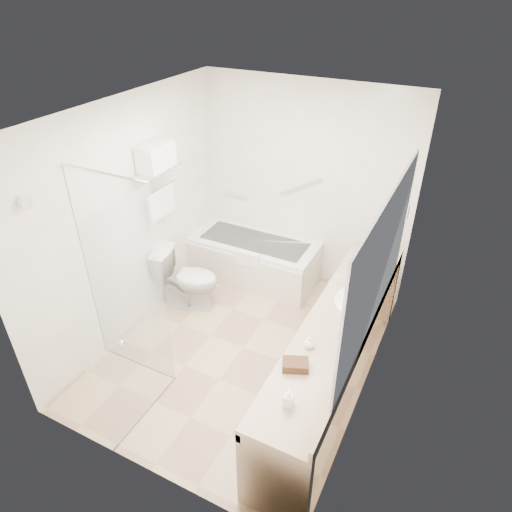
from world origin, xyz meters
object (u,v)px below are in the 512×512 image
at_px(toilet, 187,279).
at_px(water_bottle_left, 356,275).
at_px(bathtub, 254,259).
at_px(amenity_basket, 295,365).
at_px(vanity_counter, 335,342).

bearing_deg(toilet, water_bottle_left, -99.12).
xyz_separation_m(bathtub, amenity_basket, (1.39, -2.03, 0.61)).
xyz_separation_m(vanity_counter, amenity_basket, (-0.13, -0.65, 0.24)).
bearing_deg(amenity_basket, water_bottle_left, 86.20).
relative_size(toilet, water_bottle_left, 4.04).
xyz_separation_m(toilet, water_bottle_left, (1.93, 0.15, 0.57)).
bearing_deg(bathtub, vanity_counter, -42.35).
relative_size(bathtub, water_bottle_left, 8.67).
bearing_deg(vanity_counter, water_bottle_left, 93.56).
distance_m(vanity_counter, toilet, 2.06).
distance_m(vanity_counter, amenity_basket, 0.70).
height_order(toilet, amenity_basket, amenity_basket).
distance_m(toilet, water_bottle_left, 2.02).
relative_size(toilet, amenity_basket, 3.69).
distance_m(amenity_basket, water_bottle_left, 1.33).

